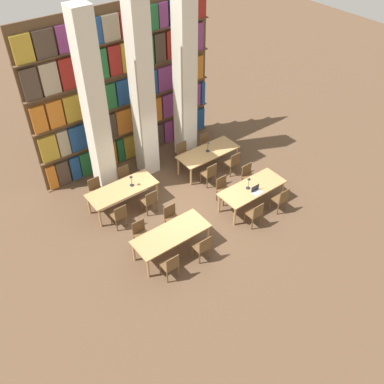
# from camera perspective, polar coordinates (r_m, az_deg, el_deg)

# --- Properties ---
(ground_plane) EXTENTS (40.00, 40.00, 0.00)m
(ground_plane) POSITION_cam_1_polar(r_m,az_deg,el_deg) (13.88, -0.30, -1.86)
(ground_plane) COLOR brown
(bookshelf_bank) EXTENTS (6.75, 0.35, 5.50)m
(bookshelf_bank) POSITION_cam_1_polar(r_m,az_deg,el_deg) (14.86, -8.83, 13.14)
(bookshelf_bank) COLOR brown
(bookshelf_bank) RESTS_ON ground_plane
(pillar_left) EXTENTS (0.60, 0.60, 6.00)m
(pillar_left) POSITION_cam_1_polar(r_m,az_deg,el_deg) (13.21, -12.87, 10.71)
(pillar_left) COLOR silver
(pillar_left) RESTS_ON ground_plane
(pillar_center) EXTENTS (0.60, 0.60, 6.00)m
(pillar_center) POSITION_cam_1_polar(r_m,az_deg,el_deg) (13.87, -6.64, 12.95)
(pillar_center) COLOR silver
(pillar_center) RESTS_ON ground_plane
(pillar_right) EXTENTS (0.60, 0.60, 6.00)m
(pillar_right) POSITION_cam_1_polar(r_m,az_deg,el_deg) (14.68, -0.95, 14.84)
(pillar_right) COLOR silver
(pillar_right) RESTS_ON ground_plane
(reading_table_0) EXTENTS (2.22, 0.90, 0.75)m
(reading_table_0) POSITION_cam_1_polar(r_m,az_deg,el_deg) (12.02, -2.78, -5.78)
(reading_table_0) COLOR tan
(reading_table_0) RESTS_ON ground_plane
(chair_0) EXTENTS (0.42, 0.40, 0.88)m
(chair_0) POSITION_cam_1_polar(r_m,az_deg,el_deg) (11.55, -2.91, -9.73)
(chair_0) COLOR brown
(chair_0) RESTS_ON ground_plane
(chair_1) EXTENTS (0.42, 0.40, 0.88)m
(chair_1) POSITION_cam_1_polar(r_m,az_deg,el_deg) (12.40, -6.81, -5.53)
(chair_1) COLOR brown
(chair_1) RESTS_ON ground_plane
(chair_2) EXTENTS (0.42, 0.40, 0.88)m
(chair_2) POSITION_cam_1_polar(r_m,az_deg,el_deg) (11.97, 1.40, -7.32)
(chair_2) COLOR brown
(chair_2) RESTS_ON ground_plane
(chair_3) EXTENTS (0.42, 0.40, 0.88)m
(chair_3) POSITION_cam_1_polar(r_m,az_deg,el_deg) (12.79, -2.68, -3.44)
(chair_3) COLOR brown
(chair_3) RESTS_ON ground_plane
(reading_table_1) EXTENTS (2.22, 0.90, 0.75)m
(reading_table_1) POSITION_cam_1_polar(r_m,az_deg,el_deg) (13.61, 8.02, 0.39)
(reading_table_1) COLOR tan
(reading_table_1) RESTS_ON ground_plane
(chair_4) EXTENTS (0.42, 0.40, 0.88)m
(chair_4) POSITION_cam_1_polar(r_m,az_deg,el_deg) (13.05, 8.37, -2.85)
(chair_4) COLOR brown
(chair_4) RESTS_ON ground_plane
(chair_5) EXTENTS (0.42, 0.40, 0.88)m
(chair_5) POSITION_cam_1_polar(r_m,az_deg,el_deg) (13.82, 4.20, 0.45)
(chair_5) COLOR brown
(chair_5) RESTS_ON ground_plane
(chair_6) EXTENTS (0.42, 0.40, 0.88)m
(chair_6) POSITION_cam_1_polar(r_m,az_deg,el_deg) (13.69, 11.72, -0.90)
(chair_6) COLOR brown
(chair_6) RESTS_ON ground_plane
(chair_7) EXTENTS (0.42, 0.40, 0.88)m
(chair_7) POSITION_cam_1_polar(r_m,az_deg,el_deg) (14.43, 7.55, 2.15)
(chair_7) COLOR brown
(chair_7) RESTS_ON ground_plane
(desk_lamp_0) EXTENTS (0.14, 0.14, 0.42)m
(desk_lamp_0) POSITION_cam_1_polar(r_m,az_deg,el_deg) (13.33, 7.58, 1.44)
(desk_lamp_0) COLOR #232328
(desk_lamp_0) RESTS_ON reading_table_1
(laptop) EXTENTS (0.32, 0.22, 0.21)m
(laptop) POSITION_cam_1_polar(r_m,az_deg,el_deg) (13.37, 8.62, 0.11)
(laptop) COLOR silver
(laptop) RESTS_ON reading_table_1
(reading_table_2) EXTENTS (2.22, 0.90, 0.75)m
(reading_table_2) POSITION_cam_1_polar(r_m,az_deg,el_deg) (13.60, -9.26, 0.21)
(reading_table_2) COLOR tan
(reading_table_2) RESTS_ON ground_plane
(chair_8) EXTENTS (0.42, 0.40, 0.88)m
(chair_8) POSITION_cam_1_polar(r_m,az_deg,el_deg) (13.05, -9.67, -3.04)
(chair_8) COLOR brown
(chair_8) RESTS_ON ground_plane
(chair_9) EXTENTS (0.42, 0.40, 0.88)m
(chair_9) POSITION_cam_1_polar(r_m,az_deg,el_deg) (14.07, -12.62, 0.26)
(chair_9) COLOR brown
(chair_9) RESTS_ON ground_plane
(chair_10) EXTENTS (0.42, 0.40, 0.88)m
(chair_10) POSITION_cam_1_polar(r_m,az_deg,el_deg) (13.41, -5.67, -1.14)
(chair_10) COLOR brown
(chair_10) RESTS_ON ground_plane
(chair_11) EXTENTS (0.42, 0.40, 0.88)m
(chair_11) POSITION_cam_1_polar(r_m,az_deg,el_deg) (14.41, -8.83, 1.94)
(chair_11) COLOR brown
(chair_11) RESTS_ON ground_plane
(desk_lamp_1) EXTENTS (0.14, 0.14, 0.40)m
(desk_lamp_1) POSITION_cam_1_polar(r_m,az_deg,el_deg) (13.46, -8.11, 1.75)
(desk_lamp_1) COLOR #232328
(desk_lamp_1) RESTS_ON reading_table_2
(reading_table_3) EXTENTS (2.22, 0.90, 0.75)m
(reading_table_3) POSITION_cam_1_polar(r_m,az_deg,el_deg) (15.03, 2.15, 5.18)
(reading_table_3) COLOR tan
(reading_table_3) RESTS_ON ground_plane
(chair_12) EXTENTS (0.42, 0.40, 0.88)m
(chair_12) POSITION_cam_1_polar(r_m,az_deg,el_deg) (14.42, 2.33, 2.50)
(chair_12) COLOR brown
(chair_12) RESTS_ON ground_plane
(chair_13) EXTENTS (0.42, 0.40, 0.88)m
(chair_13) POSITION_cam_1_polar(r_m,az_deg,el_deg) (15.35, -1.12, 5.18)
(chair_13) COLOR brown
(chair_13) RESTS_ON ground_plane
(chair_14) EXTENTS (0.42, 0.40, 0.88)m
(chair_14) POSITION_cam_1_polar(r_m,az_deg,el_deg) (14.98, 5.45, 3.97)
(chair_14) COLOR brown
(chair_14) RESTS_ON ground_plane
(chair_15) EXTENTS (0.42, 0.40, 0.88)m
(chair_15) POSITION_cam_1_polar(r_m,az_deg,el_deg) (15.88, 1.94, 6.49)
(chair_15) COLOR brown
(chair_15) RESTS_ON ground_plane
(desk_lamp_2) EXTENTS (0.14, 0.14, 0.39)m
(desk_lamp_2) POSITION_cam_1_polar(r_m,az_deg,el_deg) (14.86, 2.13, 6.28)
(desk_lamp_2) COLOR #232328
(desk_lamp_2) RESTS_ON reading_table_3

